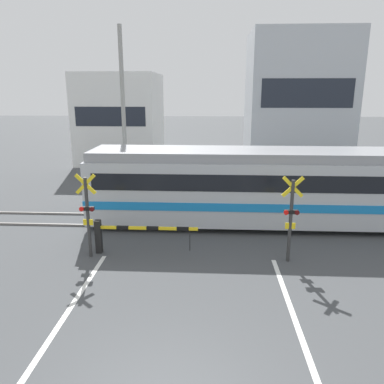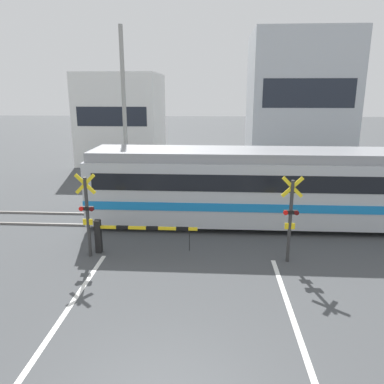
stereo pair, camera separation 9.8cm
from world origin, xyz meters
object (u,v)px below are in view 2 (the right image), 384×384
at_px(crossing_barrier_far, 243,190).
at_px(commuter_train, 328,186).
at_px(pedestrian, 201,173).
at_px(crossing_signal_left, 87,212).
at_px(crossing_barrier_near, 122,233).
at_px(crossing_signal_right, 290,216).

bearing_deg(crossing_barrier_far, commuter_train, -40.82).
distance_m(commuter_train, pedestrian, 7.56).
bearing_deg(pedestrian, crossing_barrier_far, -51.35).
bearing_deg(crossing_signal_left, crossing_barrier_near, 17.85).
relative_size(crossing_barrier_far, pedestrian, 2.03).
bearing_deg(crossing_signal_left, pedestrian, 69.31).
distance_m(crossing_barrier_near, crossing_signal_right, 5.55).
relative_size(commuter_train, crossing_barrier_far, 5.54).
height_order(crossing_barrier_near, crossing_barrier_far, same).
bearing_deg(crossing_signal_left, crossing_barrier_far, 48.93).
bearing_deg(crossing_barrier_far, crossing_signal_left, -131.07).
height_order(crossing_barrier_near, crossing_signal_right, crossing_signal_right).
distance_m(commuter_train, crossing_signal_right, 4.15).
distance_m(crossing_signal_left, crossing_signal_right, 6.50).
distance_m(commuter_train, crossing_signal_left, 9.35).
distance_m(commuter_train, crossing_barrier_far, 4.28).
relative_size(commuter_train, crossing_signal_left, 6.79).
height_order(crossing_barrier_far, pedestrian, pedestrian).
height_order(crossing_barrier_near, pedestrian, pedestrian).
bearing_deg(commuter_train, pedestrian, 134.47).
bearing_deg(commuter_train, crossing_signal_right, -121.14).
height_order(commuter_train, crossing_barrier_far, commuter_train).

